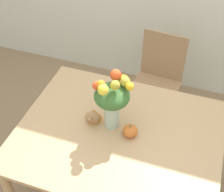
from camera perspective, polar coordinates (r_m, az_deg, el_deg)
name	(u,v)px	position (r m, az deg, el deg)	size (l,w,h in m)	color
ground_plane	(117,191)	(2.70, 0.97, -17.05)	(12.00, 12.00, 0.00)	#8E7556
dining_table	(118,141)	(2.15, 1.18, -8.21)	(1.35, 1.07, 0.75)	tan
flower_vase	(112,99)	(1.96, 0.07, -0.49)	(0.25, 0.24, 0.41)	#B2CCBC
pumpkin	(130,131)	(2.05, 3.33, -6.38)	(0.10, 0.10, 0.09)	orange
turkey_figurine	(93,115)	(2.13, -3.43, -3.58)	(0.11, 0.14, 0.09)	#A87A4C
dining_chair_near_window	(157,82)	(2.90, 8.18, 2.56)	(0.46, 0.46, 0.92)	#9E7A56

